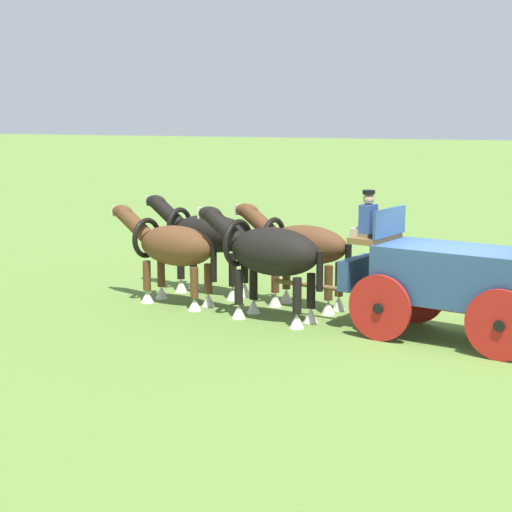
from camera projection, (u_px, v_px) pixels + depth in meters
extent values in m
plane|color=olive|center=(453.00, 340.00, 16.07)|extent=(220.00, 220.00, 0.00)
cube|color=#2D4C7A|center=(456.00, 275.00, 15.85)|extent=(3.13, 2.05, 1.05)
cube|color=brown|center=(375.00, 238.00, 16.70)|extent=(0.83, 1.42, 0.12)
cube|color=#2D4C7A|center=(356.00, 272.00, 17.05)|extent=(0.48, 1.21, 0.60)
cube|color=#2D4C7A|center=(390.00, 222.00, 16.47)|extent=(0.34, 1.32, 0.55)
cube|color=red|center=(455.00, 307.00, 15.96)|extent=(3.14, 0.82, 0.16)
cylinder|color=red|center=(379.00, 308.00, 15.92)|extent=(1.26, 0.34, 1.27)
cylinder|color=black|center=(379.00, 308.00, 15.92)|extent=(0.23, 0.22, 0.20)
cylinder|color=red|center=(416.00, 292.00, 17.29)|extent=(1.26, 0.34, 1.27)
cylinder|color=black|center=(416.00, 292.00, 17.29)|extent=(0.23, 0.22, 0.20)
cylinder|color=red|center=(500.00, 325.00, 14.63)|extent=(1.26, 0.34, 1.27)
cylinder|color=black|center=(500.00, 325.00, 14.63)|extent=(0.23, 0.22, 0.20)
cylinder|color=brown|center=(328.00, 288.00, 17.48)|extent=(2.56, 0.64, 0.10)
cube|color=#BCB293|center=(362.00, 232.00, 16.47)|extent=(0.46, 0.40, 0.16)
cube|color=#334C99|center=(368.00, 219.00, 16.36)|extent=(0.31, 0.40, 0.55)
sphere|color=tan|center=(369.00, 199.00, 16.30)|extent=(0.22, 0.22, 0.22)
cylinder|color=black|center=(369.00, 192.00, 16.27)|extent=(0.24, 0.24, 0.08)
ellipsoid|color=black|center=(275.00, 252.00, 17.32)|extent=(2.21, 1.40, 0.99)
cylinder|color=black|center=(239.00, 287.00, 17.62)|extent=(0.18, 0.18, 0.72)
cone|color=silver|center=(239.00, 311.00, 17.71)|extent=(0.30, 0.30, 0.31)
cylinder|color=black|center=(253.00, 283.00, 18.07)|extent=(0.18, 0.18, 0.72)
cone|color=silver|center=(253.00, 306.00, 18.16)|extent=(0.30, 0.30, 0.31)
cylinder|color=black|center=(297.00, 295.00, 16.83)|extent=(0.18, 0.18, 0.72)
cone|color=silver|center=(297.00, 321.00, 16.92)|extent=(0.30, 0.30, 0.31)
cylinder|color=black|center=(311.00, 291.00, 17.27)|extent=(0.18, 0.18, 0.72)
cone|color=silver|center=(311.00, 315.00, 17.36)|extent=(0.30, 0.30, 0.31)
cylinder|color=black|center=(224.00, 227.00, 17.96)|extent=(1.00, 0.55, 0.81)
ellipsoid|color=black|center=(210.00, 214.00, 18.12)|extent=(0.64, 0.38, 0.32)
cube|color=silver|center=(200.00, 213.00, 18.28)|extent=(0.08, 0.11, 0.24)
torus|color=black|center=(238.00, 243.00, 17.81)|extent=(0.33, 1.02, 1.01)
cylinder|color=black|center=(320.00, 272.00, 16.77)|extent=(0.14, 0.14, 0.80)
ellipsoid|color=brown|center=(307.00, 245.00, 18.38)|extent=(2.06, 1.23, 0.84)
cylinder|color=brown|center=(275.00, 276.00, 18.69)|extent=(0.18, 0.18, 0.75)
cone|color=silver|center=(275.00, 299.00, 18.78)|extent=(0.30, 0.30, 0.32)
cylinder|color=brown|center=(286.00, 273.00, 19.07)|extent=(0.18, 0.18, 0.75)
cone|color=silver|center=(286.00, 296.00, 19.16)|extent=(0.30, 0.30, 0.32)
cylinder|color=brown|center=(328.00, 283.00, 17.94)|extent=(0.18, 0.18, 0.75)
cone|color=silver|center=(328.00, 307.00, 18.03)|extent=(0.30, 0.30, 0.32)
cylinder|color=brown|center=(339.00, 279.00, 18.32)|extent=(0.18, 0.18, 0.75)
cone|color=silver|center=(339.00, 303.00, 18.41)|extent=(0.30, 0.30, 0.32)
cylinder|color=brown|center=(260.00, 223.00, 19.00)|extent=(1.00, 0.55, 0.81)
ellipsoid|color=brown|center=(247.00, 210.00, 19.16)|extent=(0.64, 0.38, 0.32)
cube|color=silver|center=(237.00, 210.00, 19.32)|extent=(0.08, 0.11, 0.24)
torus|color=black|center=(274.00, 237.00, 18.84)|extent=(0.30, 0.89, 0.88)
cylinder|color=black|center=(348.00, 263.00, 17.87)|extent=(0.14, 0.14, 0.80)
ellipsoid|color=brown|center=(177.00, 246.00, 18.78)|extent=(2.10, 1.28, 0.90)
cylinder|color=brown|center=(147.00, 276.00, 19.08)|extent=(0.18, 0.18, 0.67)
cone|color=silver|center=(147.00, 296.00, 19.16)|extent=(0.30, 0.30, 0.29)
cylinder|color=brown|center=(161.00, 272.00, 19.48)|extent=(0.18, 0.18, 0.67)
cone|color=silver|center=(162.00, 292.00, 19.56)|extent=(0.30, 0.30, 0.29)
cylinder|color=brown|center=(194.00, 283.00, 18.32)|extent=(0.18, 0.18, 0.67)
cone|color=silver|center=(195.00, 304.00, 18.40)|extent=(0.30, 0.30, 0.29)
cylinder|color=brown|center=(208.00, 279.00, 18.72)|extent=(0.18, 0.18, 0.67)
cone|color=silver|center=(208.00, 300.00, 18.80)|extent=(0.30, 0.30, 0.29)
cylinder|color=brown|center=(134.00, 224.00, 19.41)|extent=(1.00, 0.55, 0.81)
ellipsoid|color=brown|center=(122.00, 212.00, 19.57)|extent=(0.64, 0.38, 0.32)
cube|color=silver|center=(114.00, 211.00, 19.72)|extent=(0.08, 0.11, 0.24)
torus|color=black|center=(147.00, 238.00, 19.25)|extent=(0.31, 0.93, 0.93)
cylinder|color=black|center=(214.00, 264.00, 18.26)|extent=(0.14, 0.14, 0.80)
ellipsoid|color=black|center=(212.00, 233.00, 19.82)|extent=(2.32, 1.31, 0.88)
cylinder|color=black|center=(181.00, 263.00, 20.17)|extent=(0.18, 0.18, 0.76)
cone|color=silver|center=(181.00, 285.00, 20.27)|extent=(0.30, 0.30, 0.33)
cylinder|color=black|center=(193.00, 260.00, 20.57)|extent=(0.18, 0.18, 0.76)
cone|color=silver|center=(194.00, 282.00, 20.66)|extent=(0.30, 0.30, 0.33)
cylinder|color=black|center=(233.00, 270.00, 19.32)|extent=(0.18, 0.18, 0.76)
cone|color=silver|center=(233.00, 293.00, 19.42)|extent=(0.30, 0.30, 0.33)
cylinder|color=black|center=(245.00, 267.00, 19.72)|extent=(0.18, 0.18, 0.76)
cone|color=silver|center=(245.00, 289.00, 19.81)|extent=(0.30, 0.30, 0.33)
cylinder|color=black|center=(168.00, 213.00, 20.50)|extent=(1.00, 0.55, 0.81)
ellipsoid|color=black|center=(156.00, 202.00, 20.66)|extent=(0.64, 0.38, 0.32)
cube|color=silver|center=(147.00, 201.00, 20.82)|extent=(0.08, 0.11, 0.24)
torus|color=black|center=(180.00, 226.00, 20.35)|extent=(0.31, 0.91, 0.91)
cylinder|color=black|center=(252.00, 251.00, 19.23)|extent=(0.14, 0.14, 0.80)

